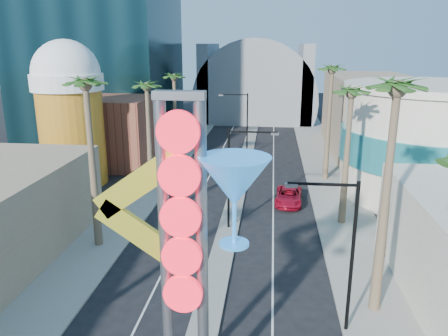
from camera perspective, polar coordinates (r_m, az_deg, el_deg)
sidewalk_west at (r=50.27m, az=-8.51°, el=-0.37°), size 5.00×100.00×0.15m
sidewalk_east at (r=49.07m, az=13.49°, el=-1.05°), size 5.00×100.00×0.15m
median at (r=51.63m, az=2.59°, el=0.24°), size 1.60×84.00×0.15m
brick_filler_west at (r=54.11m, az=-14.57°, el=4.74°), size 10.00×10.00×8.00m
filler_east at (r=61.64m, az=18.42°, el=6.71°), size 10.00×20.00×10.00m
beer_mug at (r=46.63m, az=-19.51°, el=7.40°), size 7.00×7.00×14.50m
turquoise_building at (r=45.04m, az=25.47°, el=3.11°), size 16.60×16.60×10.60m
canopy at (r=84.22m, az=4.19°, el=9.29°), size 22.00×16.00×22.00m
neon_sign at (r=16.23m, az=-2.54°, el=-8.73°), size 6.53×2.60×12.55m
streetlight_0 at (r=33.01m, az=1.56°, el=-0.21°), size 3.79×0.25×8.00m
streetlight_1 at (r=56.47m, az=2.50°, el=6.60°), size 3.79×0.25×8.00m
streetlight_2 at (r=21.97m, az=15.30°, el=-9.54°), size 3.45×0.25×8.00m
palm_1 at (r=30.32m, az=-17.55°, el=9.09°), size 2.40×2.40×12.70m
palm_2 at (r=43.57m, az=-10.04°, el=9.69°), size 2.40×2.40×11.20m
palm_3 at (r=55.15m, az=-6.55°, el=11.11°), size 2.40×2.40×11.20m
palm_5 at (r=22.55m, az=21.52°, el=7.71°), size 2.40×2.40×13.20m
palm_6 at (r=34.35m, az=16.27°, el=8.42°), size 2.40×2.40×11.70m
palm_7 at (r=46.08m, az=13.89°, el=11.48°), size 2.40×2.40×12.70m
red_pickup at (r=40.18m, az=8.45°, el=-3.65°), size 2.65×5.17×1.40m
pedestrian_b at (r=31.73m, az=19.97°, el=-9.50°), size 0.90×0.77×1.60m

